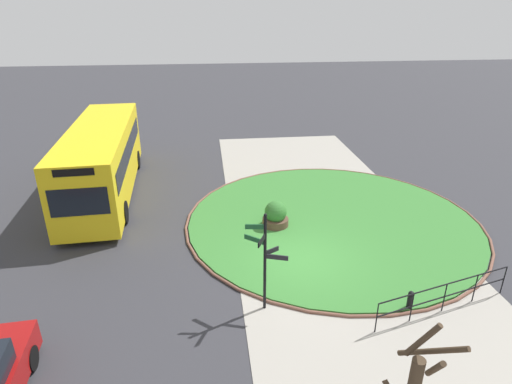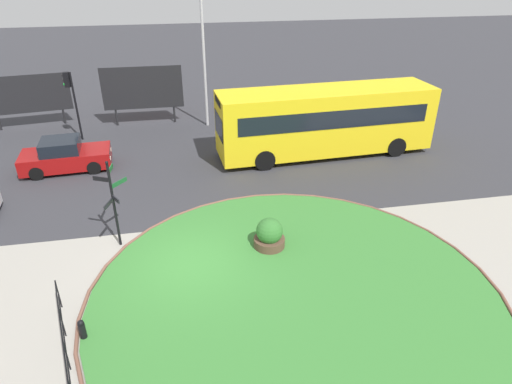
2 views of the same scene
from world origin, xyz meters
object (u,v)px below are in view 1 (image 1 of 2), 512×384
(bollard_foreground, at_px, (410,300))
(planter_near_signpost, at_px, (276,216))
(signpost_directional, at_px, (264,256))
(bus_yellow, at_px, (102,159))

(bollard_foreground, distance_m, planter_near_signpost, 6.63)
(signpost_directional, bearing_deg, bus_yellow, 34.20)
(bollard_foreground, height_order, bus_yellow, bus_yellow)
(signpost_directional, distance_m, bollard_foreground, 4.72)
(bollard_foreground, relative_size, bus_yellow, 0.06)
(signpost_directional, height_order, bus_yellow, bus_yellow)
(signpost_directional, bearing_deg, bollard_foreground, -97.84)
(signpost_directional, relative_size, bollard_foreground, 4.76)
(bollard_foreground, distance_m, bus_yellow, 15.18)
(signpost_directional, xyz_separation_m, bus_yellow, (9.72, 6.61, -0.09))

